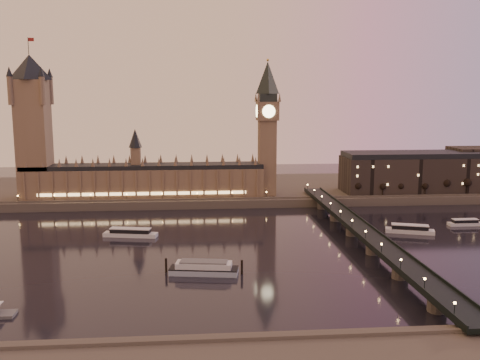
# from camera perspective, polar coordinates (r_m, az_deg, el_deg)

# --- Properties ---
(ground) EXTENTS (700.00, 700.00, 0.00)m
(ground) POSITION_cam_1_polar(r_m,az_deg,el_deg) (297.02, -4.46, -7.23)
(ground) COLOR black
(ground) RESTS_ON ground
(far_embankment) EXTENTS (560.00, 130.00, 6.00)m
(far_embankment) POSITION_cam_1_polar(r_m,az_deg,el_deg) (458.22, -0.84, -1.00)
(far_embankment) COLOR #423D35
(far_embankment) RESTS_ON ground
(palace_of_westminster) EXTENTS (180.00, 26.62, 52.00)m
(palace_of_westminster) POSITION_cam_1_polar(r_m,az_deg,el_deg) (412.60, -10.18, 0.36)
(palace_of_westminster) COLOR brown
(palace_of_westminster) RESTS_ON ground
(victoria_tower) EXTENTS (31.68, 31.68, 118.00)m
(victoria_tower) POSITION_cam_1_polar(r_m,az_deg,el_deg) (423.58, -21.24, 6.11)
(victoria_tower) COLOR brown
(victoria_tower) RESTS_ON ground
(big_ben) EXTENTS (17.68, 17.68, 104.00)m
(big_ben) POSITION_cam_1_polar(r_m,az_deg,el_deg) (410.17, 2.93, 6.38)
(big_ben) COLOR brown
(big_ben) RESTS_ON ground
(westminster_bridge) EXTENTS (13.20, 260.00, 15.30)m
(westminster_bridge) POSITION_cam_1_polar(r_m,az_deg,el_deg) (309.61, 12.82, -5.70)
(westminster_bridge) COLOR black
(westminster_bridge) RESTS_ON ground
(city_block) EXTENTS (155.00, 45.00, 34.00)m
(city_block) POSITION_cam_1_polar(r_m,az_deg,el_deg) (463.76, 20.25, 0.96)
(city_block) COLOR black
(city_block) RESTS_ON ground
(bare_tree_0) EXTENTS (5.24, 5.24, 10.66)m
(bare_tree_0) POSITION_cam_1_polar(r_m,az_deg,el_deg) (419.21, 12.66, -0.66)
(bare_tree_0) COLOR black
(bare_tree_0) RESTS_ON ground
(bare_tree_1) EXTENTS (5.24, 5.24, 10.66)m
(bare_tree_1) POSITION_cam_1_polar(r_m,az_deg,el_deg) (424.67, 14.88, -0.62)
(bare_tree_1) COLOR black
(bare_tree_1) RESTS_ON ground
(bare_tree_2) EXTENTS (5.24, 5.24, 10.66)m
(bare_tree_2) POSITION_cam_1_polar(r_m,az_deg,el_deg) (430.75, 17.04, -0.58)
(bare_tree_2) COLOR black
(bare_tree_2) RESTS_ON ground
(bare_tree_3) EXTENTS (5.24, 5.24, 10.66)m
(bare_tree_3) POSITION_cam_1_polar(r_m,az_deg,el_deg) (437.42, 19.14, -0.54)
(bare_tree_3) COLOR black
(bare_tree_3) RESTS_ON ground
(bare_tree_4) EXTENTS (5.24, 5.24, 10.66)m
(bare_tree_4) POSITION_cam_1_polar(r_m,az_deg,el_deg) (444.65, 21.17, -0.50)
(bare_tree_4) COLOR black
(bare_tree_4) RESTS_ON ground
(bare_tree_5) EXTENTS (5.24, 5.24, 10.66)m
(bare_tree_5) POSITION_cam_1_polar(r_m,az_deg,el_deg) (452.43, 23.13, -0.47)
(bare_tree_5) COLOR black
(bare_tree_5) RESTS_ON ground
(cruise_boat_a) EXTENTS (32.64, 12.84, 5.11)m
(cruise_boat_a) POSITION_cam_1_polar(r_m,az_deg,el_deg) (325.14, -11.61, -5.54)
(cruise_boat_a) COLOR silver
(cruise_boat_a) RESTS_ON ground
(cruise_boat_b) EXTENTS (29.41, 15.85, 5.28)m
(cruise_boat_b) POSITION_cam_1_polar(r_m,az_deg,el_deg) (342.55, 17.66, -5.03)
(cruise_boat_b) COLOR silver
(cruise_boat_b) RESTS_ON ground
(cruise_boat_c) EXTENTS (21.54, 5.95, 4.30)m
(cruise_boat_c) POSITION_cam_1_polar(r_m,az_deg,el_deg) (374.21, 22.87, -4.21)
(cruise_boat_c) COLOR silver
(cruise_boat_c) RESTS_ON ground
(moored_barge) EXTENTS (36.67, 13.97, 6.81)m
(moored_barge) POSITION_cam_1_polar(r_m,az_deg,el_deg) (254.73, -3.88, -9.35)
(moored_barge) COLOR #92A3BA
(moored_barge) RESTS_ON ground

